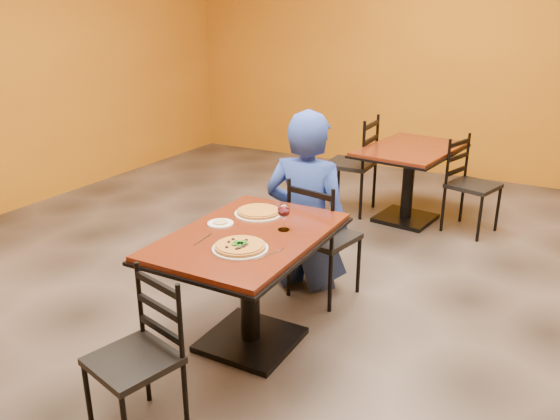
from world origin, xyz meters
The scene contains 18 objects.
floor centered at (0.00, 0.00, 0.00)m, with size 7.00×8.00×0.01m, color black.
wall_back centered at (0.00, 4.00, 1.50)m, with size 7.00×0.01×3.00m, color #B77014.
table_main centered at (0.00, -0.50, 0.56)m, with size 0.83×1.23×0.75m.
table_second centered at (0.22, 2.12, 0.55)m, with size 0.93×1.26×0.75m.
chair_main_near centered at (-0.07, -1.44, 0.41)m, with size 0.37×0.37×0.82m, color black, non-canonical shape.
chair_main_far centered at (0.13, 0.31, 0.45)m, with size 0.41×0.41×0.90m, color black, non-canonical shape.
chair_second_left centered at (-0.40, 2.12, 0.50)m, with size 0.45×0.45×1.00m, color black, non-canonical shape.
chair_second_right centered at (0.83, 2.12, 0.45)m, with size 0.40×0.40×0.89m, color black, non-canonical shape.
diner centered at (-0.07, 0.43, 0.67)m, with size 0.65×0.43×1.34m, color navy.
plate_main centered at (0.08, -0.72, 0.76)m, with size 0.31×0.31×0.01m, color white.
pizza_main centered at (0.08, -0.72, 0.77)m, with size 0.28×0.28×0.02m, color maroon.
plate_far centered at (-0.11, -0.19, 0.76)m, with size 0.31×0.31×0.01m, color white.
pizza_far centered at (-0.11, -0.19, 0.77)m, with size 0.28×0.28×0.02m, color gold.
side_plate centered at (-0.23, -0.46, 0.76)m, with size 0.16×0.16×0.01m, color white.
dip centered at (-0.23, -0.46, 0.76)m, with size 0.09×0.09×0.01m, color tan.
wine_glass centered at (0.16, -0.35, 0.84)m, with size 0.08×0.08×0.18m, color white, non-canonical shape.
fork centered at (-0.18, -0.71, 0.75)m, with size 0.01×0.19×0.00m, color silver.
knife centered at (0.26, -0.71, 0.75)m, with size 0.01×0.21×0.00m, color silver.
Camera 1 is at (1.62, -3.07, 1.99)m, focal length 35.62 mm.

